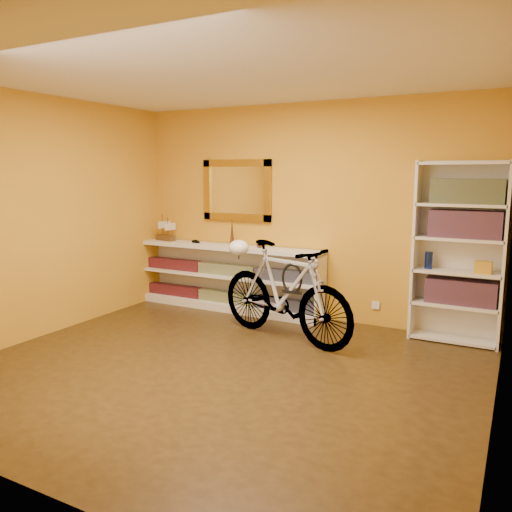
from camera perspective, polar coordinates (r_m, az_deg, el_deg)
The scene contains 24 objects.
floor at distance 4.74m, azimuth -4.05°, elevation -12.72°, with size 4.50×4.00×0.01m, color #2F200D.
ceiling at distance 4.47m, azimuth -4.46°, elevation 20.05°, with size 4.50×4.00×0.01m, color silver.
back_wall at distance 6.20m, azimuth 5.66°, elevation 4.94°, with size 4.50×0.01×2.60m, color #C4871D.
left_wall at distance 5.93m, azimuth -23.12°, elevation 4.03°, with size 0.01×4.00×2.60m, color #C4871D.
right_wall at distance 3.75m, azimuth 26.40°, elevation 1.11°, with size 0.01×4.00×2.60m, color #C4871D.
gilt_mirror at distance 6.57m, azimuth -2.20°, elevation 7.41°, with size 0.98×0.06×0.78m, color olive.
wall_socket at distance 6.08m, azimuth 13.34°, elevation -5.42°, with size 0.09×0.01×0.09m, color silver.
console_unit at distance 6.60m, azimuth -3.18°, elevation -2.44°, with size 2.60×0.35×0.85m, color silver, non-canonical shape.
cd_row_lower at distance 6.64m, azimuth -3.25°, elevation -4.62°, with size 2.50×0.13×0.14m, color black.
cd_row_upper at distance 6.56m, azimuth -3.28°, elevation -1.53°, with size 2.50×0.13×0.14m, color navy.
model_ship at distance 7.07m, azimuth -10.20°, elevation 3.18°, with size 0.30×0.11×0.36m, color #442C13, non-canonical shape.
toy_car at distance 6.80m, azimuth -6.80°, elevation 1.49°, with size 0.00×0.00×0.00m, color black.
bronze_ornament at distance 6.47m, azimuth -2.72°, elevation 2.74°, with size 0.06×0.06×0.36m, color #502C1B.
decorative_orb at distance 6.30m, azimuth 0.40°, elevation 1.29°, with size 0.08×0.08×0.08m, color #502C1B.
bookcase at distance 5.65m, azimuth 21.82°, elevation 0.30°, with size 0.90×0.30×1.90m, color silver, non-canonical shape.
book_row_a at distance 5.72m, azimuth 22.08°, elevation -3.75°, with size 0.70×0.22×0.26m, color maroon.
book_row_b at distance 5.61m, azimuth 22.52°, elevation 3.34°, with size 0.70×0.22×0.28m, color maroon.
book_row_c at distance 5.59m, azimuth 22.74°, elevation 6.75°, with size 0.70×0.22×0.25m, color #184154.
travel_mug at distance 5.68m, azimuth 18.87°, elevation -0.45°, with size 0.08×0.08×0.18m, color navy.
red_tin at distance 5.65m, azimuth 20.20°, elevation 6.55°, with size 0.14×0.14×0.18m, color maroon.
yellow_bag at distance 5.61m, azimuth 24.24°, elevation -1.19°, with size 0.16×0.11×0.13m, color gold.
bicycle at distance 5.39m, azimuth 3.20°, elevation -4.02°, with size 1.80×0.47×1.06m, color silver.
helmet at distance 5.77m, azimuth -1.95°, elevation 0.96°, with size 0.23×0.22×0.18m, color white.
u_lock at distance 5.29m, azimuth 4.09°, elevation -2.52°, with size 0.24×0.24×0.03m, color black.
Camera 1 is at (2.33, -3.72, 1.78)m, focal length 35.50 mm.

